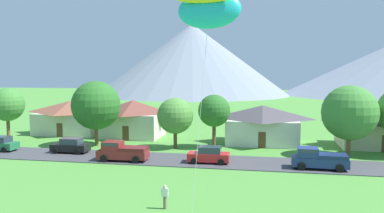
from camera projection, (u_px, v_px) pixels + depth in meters
road_strip at (201, 161)px, 40.08m from camera, size 160.00×6.09×0.08m
mountain_central_ridge at (192, 59)px, 158.25m from camera, size 78.98×78.98×29.11m
house_leftmost at (262, 124)px, 50.23m from camera, size 9.80×7.68×4.95m
house_left_center at (133, 118)px, 55.01m from camera, size 8.61×6.83×5.28m
house_right_center at (378, 127)px, 47.77m from camera, size 9.84×7.54×4.84m
house_rightmost at (71, 117)px, 57.96m from camera, size 10.19×6.97×4.96m
tree_near_left at (7, 105)px, 50.84m from camera, size 4.42×4.42×7.21m
tree_left_of_center at (214, 111)px, 46.94m from camera, size 3.95×3.95×6.55m
tree_center at (175, 116)px, 46.61m from camera, size 4.39×4.39×6.19m
tree_right_of_center at (96, 105)px, 48.22m from camera, size 6.12×6.12×8.19m
tree_near_right at (350, 113)px, 42.06m from camera, size 6.05×6.05×7.86m
parked_car_red_west_end at (209, 155)px, 39.03m from camera, size 4.25×2.18×1.68m
parked_car_green_mid_west at (0, 144)px, 45.15m from camera, size 4.25×2.17×1.68m
parked_car_black_mid_east at (71, 146)px, 43.96m from camera, size 4.22×2.12×1.68m
pickup_truck_maroon_west_side at (122, 151)px, 40.02m from camera, size 5.26×2.44×1.99m
pickup_truck_navy_east_side at (318, 158)px, 36.62m from camera, size 5.27×2.46×1.99m
kite_flyer_with_kite at (209, 11)px, 21.01m from camera, size 3.73×3.14×13.82m
watcher_person at (165, 196)px, 26.02m from camera, size 0.56×0.24×1.68m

